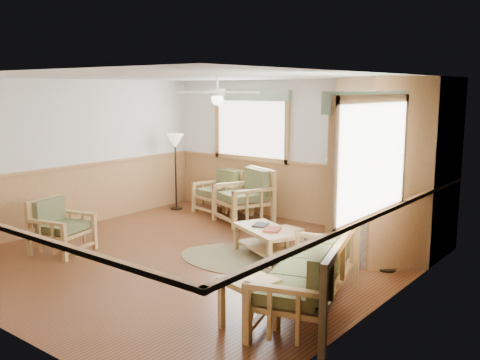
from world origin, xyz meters
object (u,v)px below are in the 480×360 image
Objects in this scene: armchair_left at (62,226)px; footstool at (286,240)px; floor_lamp_left at (176,172)px; floor_lamp_right at (389,215)px; end_table_chairs at (229,200)px; sofa at (309,273)px; armchair_back_left at (218,191)px; coffee_table at (266,243)px; end_table_sofa at (249,304)px; armchair_back_right at (243,196)px.

armchair_left is 3.51m from footstool.
armchair_left is 3.38m from floor_lamp_left.
floor_lamp_right is at bearing 3.50° from footstool.
footstool is at bearing -30.43° from end_table_chairs.
end_table_chairs reaches higher than footstool.
armchair_back_left is (-4.06, 3.15, -0.03)m from sofa.
coffee_table is at bearing -23.67° from floor_lamp_left.
end_table_chairs is 2.61m from footstool.
armchair_back_right is at bearing 128.71° from end_table_sofa.
armchair_back_right is 0.63× the size of floor_lamp_right.
armchair_back_left is 0.86× the size of armchair_back_right.
coffee_table is at bearing -148.23° from sofa.
sofa is at bearing -16.45° from coffee_table.
armchair_back_right reaches higher than armchair_back_left.
floor_lamp_left is at bearing 163.58° from footstool.
end_table_chairs is 5.25m from end_table_sofa.
armchair_back_right is at bearing 164.56° from floor_lamp_right.
sofa is 2.01× the size of armchair_back_right.
armchair_back_left is 3.57m from armchair_left.
armchair_back_right is 3.42m from armchair_left.
armchair_back_left is at bearing 152.64° from footstool.
floor_lamp_right is (3.28, -0.91, 0.30)m from armchair_back_right.
armchair_back_right is 3.42m from floor_lamp_right.
floor_lamp_right is (0.40, 2.70, 0.52)m from end_table_sofa.
armchair_back_left is at bearing -16.65° from armchair_left.
coffee_table is 2.78× the size of footstool.
sofa is at bearing 70.82° from end_table_sofa.
armchair_back_left is 0.78× the size of coffee_table.
armchair_back_left is 2.18× the size of footstool.
floor_lamp_right is at bearing -75.98° from armchair_left.
floor_lamp_left reaches higher than footstool.
coffee_table is at bearing -70.41° from armchair_left.
end_table_chairs is at bearing 12.29° from armchair_back_left.
floor_lamp_left is at bearing -179.15° from coffee_table.
sofa reaches higher than end_table_chairs.
sofa is 5.14m from armchair_back_left.
armchair_left is 3.60m from end_table_chairs.
armchair_back_right is 0.91× the size of coffee_table.
sofa is 4.91m from end_table_chairs.
sofa reaches higher than footstool.
armchair_back_right is 0.63× the size of floor_lamp_left.
floor_lamp_left is 5.18m from floor_lamp_right.
floor_lamp_left reaches higher than coffee_table.
floor_lamp_left reaches higher than end_table_chairs.
armchair_left is 3.95m from end_table_sofa.
floor_lamp_left is at bearing -137.11° from sofa.
floor_lamp_right is (1.70, 0.57, 0.58)m from coffee_table.
sofa reaches higher than end_table_sofa.
sofa is 2.44× the size of armchair_left.
armchair_back_left reaches higher than end_table_sofa.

